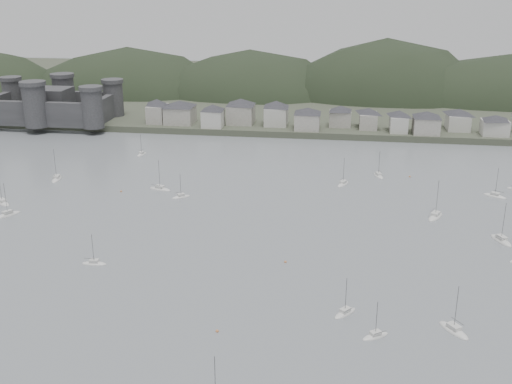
# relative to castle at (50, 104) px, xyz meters

# --- Properties ---
(ground) EXTENTS (900.00, 900.00, 0.00)m
(ground) POSITION_rel_castle_xyz_m (120.00, -179.80, -10.96)
(ground) COLOR slate
(ground) RESTS_ON ground
(far_shore_land) EXTENTS (900.00, 250.00, 3.00)m
(far_shore_land) POSITION_rel_castle_xyz_m (120.00, 115.20, -9.46)
(far_shore_land) COLOR #383D2D
(far_shore_land) RESTS_ON ground
(forested_ridge) EXTENTS (851.55, 103.94, 102.57)m
(forested_ridge) POSITION_rel_castle_xyz_m (124.83, 89.60, -22.25)
(forested_ridge) COLOR black
(forested_ridge) RESTS_ON ground
(castle) EXTENTS (66.00, 43.00, 20.00)m
(castle) POSITION_rel_castle_xyz_m (0.00, 0.00, 0.00)
(castle) COLOR #313133
(castle) RESTS_ON far_shore_land
(waterfront_town) EXTENTS (451.48, 28.46, 12.92)m
(waterfront_town) POSITION_rel_castle_xyz_m (170.59, 3.54, -2.30)
(waterfront_town) COLOR gray
(waterfront_town) RESTS_ON far_shore_land
(sailboat_lead) EXTENTS (6.86, 8.54, 11.54)m
(sailboat_lead) POSITION_rel_castle_xyz_m (42.77, -121.35, -10.79)
(sailboat_lead) COLOR silver
(sailboat_lead) RESTS_ON ground
(moored_fleet) EXTENTS (209.34, 160.94, 13.17)m
(moored_fleet) POSITION_rel_castle_xyz_m (101.73, -119.75, -10.79)
(moored_fleet) COLOR silver
(moored_fleet) RESTS_ON ground
(mooring_buoys) EXTENTS (160.93, 117.18, 0.70)m
(mooring_buoys) POSITION_rel_castle_xyz_m (121.64, -130.50, -10.81)
(mooring_buoys) COLOR #C97843
(mooring_buoys) RESTS_ON ground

